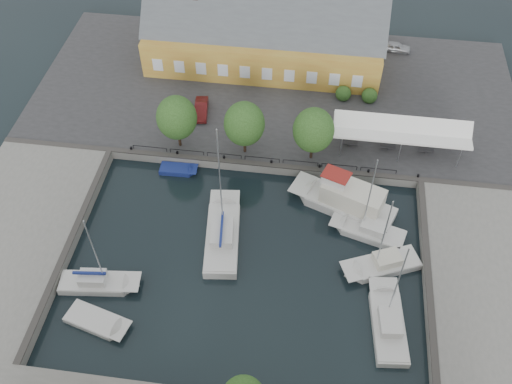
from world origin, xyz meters
TOP-DOWN VIEW (x-y plane):
  - ground at (0.00, 0.00)m, footprint 140.00×140.00m
  - north_quay at (0.00, 23.00)m, footprint 56.00×26.00m
  - west_quay at (-22.00, -2.00)m, footprint 12.00×24.00m
  - east_quay at (22.00, -2.00)m, footprint 12.00×24.00m
  - quay_edge_fittings at (0.02, 4.75)m, footprint 56.00×24.72m
  - warehouse at (-2.60, 28.36)m, footprint 28.56×14.00m
  - tent_canopy at (14.00, 14.50)m, footprint 14.00×4.00m
  - quay_trees at (-2.00, 12.00)m, footprint 18.20×4.20m
  - car_silver at (14.34, 32.50)m, footprint 3.71×1.70m
  - car_red at (-7.74, 17.38)m, footprint 1.92×4.14m
  - center_sailboat at (-2.52, 1.12)m, footprint 4.07×10.26m
  - trawler at (8.90, 6.37)m, footprint 10.94×6.72m
  - east_boat_a at (11.23, 3.49)m, footprint 7.47×4.27m
  - east_boat_b at (12.43, -0.22)m, footprint 7.53×5.03m
  - east_boat_c at (12.80, -6.09)m, footprint 3.38×8.40m
  - west_boat_d at (-12.57, -5.54)m, footprint 7.39×2.91m
  - launch_sw at (-11.55, -9.10)m, footprint 5.99×3.52m
  - launch_nw at (-8.70, 9.14)m, footprint 4.05×1.69m

SIDE VIEW (x-z plane):
  - ground at x=0.00m, z-range 0.00..0.00m
  - launch_nw at x=-8.70m, z-range -0.35..0.53m
  - launch_sw at x=-11.55m, z-range -0.40..0.58m
  - east_boat_c at x=12.80m, z-range -5.00..5.52m
  - east_boat_b at x=12.43m, z-range -4.78..5.30m
  - east_boat_a at x=11.23m, z-range -4.90..5.43m
  - west_boat_d at x=-12.57m, z-range -4.64..5.19m
  - center_sailboat at x=-2.52m, z-range -6.43..7.15m
  - north_quay at x=0.00m, z-range 0.00..1.00m
  - west_quay at x=-22.00m, z-range 0.00..1.00m
  - east_quay at x=22.00m, z-range 0.00..1.00m
  - trawler at x=8.90m, z-range -1.48..3.52m
  - quay_edge_fittings at x=0.02m, z-range 0.86..1.26m
  - car_silver at x=14.34m, z-range 1.00..2.23m
  - car_red at x=-7.74m, z-range 1.00..2.31m
  - tent_canopy at x=14.00m, z-range 2.27..5.10m
  - warehouse at x=-2.60m, z-range -0.35..9.20m
  - quay_trees at x=-2.00m, z-range 1.73..8.03m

